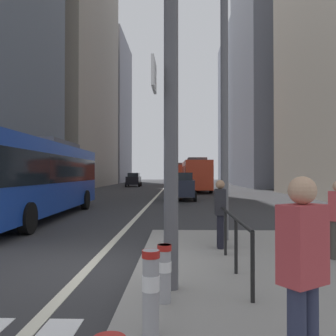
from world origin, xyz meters
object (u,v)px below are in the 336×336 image
Objects in this scene: city_bus_red_receding at (196,174)px; car_receding_near at (182,186)px; city_bus_blue_oncoming at (36,175)px; traffic_signal_gantry at (16,27)px; street_lamp_post at (224,45)px; car_oncoming_mid at (134,180)px; pedestrian_walking at (303,270)px; bollard_right at (164,270)px; city_bus_red_distant at (184,174)px; pedestrian_far at (220,211)px; bollard_left at (151,289)px.

city_bus_red_receding reaches higher than car_receding_near.
traffic_signal_gantry is at bearing -69.69° from city_bus_blue_oncoming.
street_lamp_post reaches higher than traffic_signal_gantry.
traffic_signal_gantry is (3.83, -45.07, 3.17)m from car_oncoming_mid.
street_lamp_post is (7.19, -5.34, 3.45)m from city_bus_blue_oncoming.
city_bus_red_receding is 6.40× the size of pedestrian_walking.
city_bus_blue_oncoming is at bearing -109.06° from city_bus_red_receding.
street_lamp_post is (-0.58, -27.84, 3.45)m from city_bus_red_receding.
bollard_right is (6.15, -45.63, -0.40)m from car_oncoming_mid.
traffic_signal_gantry is at bearing 145.09° from pedestrian_walking.
bollard_right is at bearing -13.55° from traffic_signal_gantry.
pedestrian_walking is (0.17, -51.96, -0.73)m from city_bus_red_distant.
car_oncoming_mid is (-0.36, 35.71, -0.85)m from city_bus_blue_oncoming.
car_receding_near is at bearing 92.50° from pedestrian_far.
street_lamp_post is (3.73, 4.02, 1.12)m from traffic_signal_gantry.
car_oncoming_mid is 2.47× the size of pedestrian_walking.
street_lamp_post is at bearing -89.53° from city_bus_red_distant.
city_bus_red_distant is 2.50× the size of car_oncoming_mid.
pedestrian_walking reaches higher than bollard_left.
city_bus_red_distant is at bearing 90.16° from pedestrian_far.
car_receding_near is (6.22, 10.46, -0.85)m from city_bus_blue_oncoming.
city_bus_red_distant is at bearing 80.35° from city_bus_blue_oncoming.
city_bus_red_distant is 29.69m from car_receding_near.
city_bus_red_receding reaches higher than car_oncoming_mid.
bollard_left is at bearing -105.12° from street_lamp_post.
city_bus_blue_oncoming is 9.60m from street_lamp_post.
traffic_signal_gantry is at bearing -97.70° from city_bus_red_receding.
city_bus_red_receding is at bearing 82.64° from car_receding_near.
city_bus_blue_oncoming reaches higher than pedestrian_far.
bollard_right is (-1.04, -50.06, -1.25)m from city_bus_red_distant.
traffic_signal_gantry reaches higher than car_receding_near.
street_lamp_post is at bearing 74.88° from bollard_left.
city_bus_blue_oncoming reaches higher than car_receding_near.
bollard_left is (-2.09, -33.43, -1.18)m from city_bus_red_receding.
city_bus_blue_oncoming is 9.48m from pedestrian_far.
pedestrian_walking is (-0.78, -34.32, -0.73)m from city_bus_red_receding.
pedestrian_walking is (1.31, -0.89, 0.45)m from bollard_left.
pedestrian_walking is (7.35, -47.53, 0.12)m from car_oncoming_mid.
traffic_signal_gantry is 5.60m from street_lamp_post.
car_oncoming_mid reaches higher than pedestrian_far.
city_bus_red_distant is 50.08m from bollard_right.
city_bus_red_receding is at bearing 82.30° from traffic_signal_gantry.
traffic_signal_gantry reaches higher than city_bus_red_receding.
car_receding_near is 21.41m from bollard_left.
car_receding_near is 4.65× the size of bollard_left.
bollard_left is (-0.54, -21.40, -0.33)m from car_receding_near.
pedestrian_walking is at bearing -91.30° from city_bus_red_receding.
street_lamp_post is 7.72m from pedestrian_walking.
bollard_right is at bearing -107.06° from street_lamp_post.
bollard_right is 3.75m from pedestrian_far.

